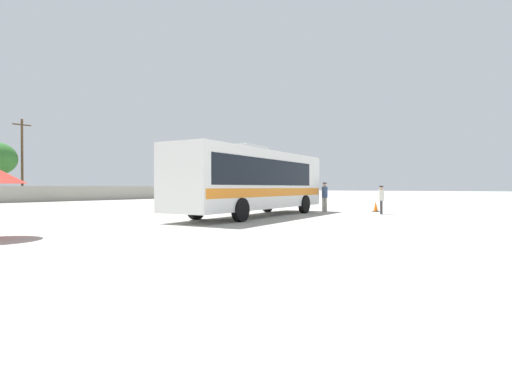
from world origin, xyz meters
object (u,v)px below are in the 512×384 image
attendant_by_bus_door (325,195)px  coach_bus_white_orange (253,179)px  passenger_waiting_on_apron (381,198)px  utility_pole_near (22,159)px  traffic_cone_on_apron (376,207)px

attendant_by_bus_door → coach_bus_white_orange: bearing=169.4°
passenger_waiting_on_apron → utility_pole_near: 37.65m
coach_bus_white_orange → utility_pole_near: size_ratio=1.38×
coach_bus_white_orange → traffic_cone_on_apron: 8.67m
coach_bus_white_orange → attendant_by_bus_door: bearing=-10.6°
utility_pole_near → coach_bus_white_orange: bearing=-95.3°
attendant_by_bus_door → traffic_cone_on_apron: 3.20m
coach_bus_white_orange → passenger_waiting_on_apron: bearing=-41.1°
passenger_waiting_on_apron → utility_pole_near: utility_pole_near is taller
coach_bus_white_orange → passenger_waiting_on_apron: coach_bus_white_orange is taller
passenger_waiting_on_apron → coach_bus_white_orange: bearing=138.9°
coach_bus_white_orange → passenger_waiting_on_apron: 7.38m
coach_bus_white_orange → attendant_by_bus_door: 6.13m
coach_bus_white_orange → utility_pole_near: 32.83m
coach_bus_white_orange → traffic_cone_on_apron: size_ratio=18.72×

